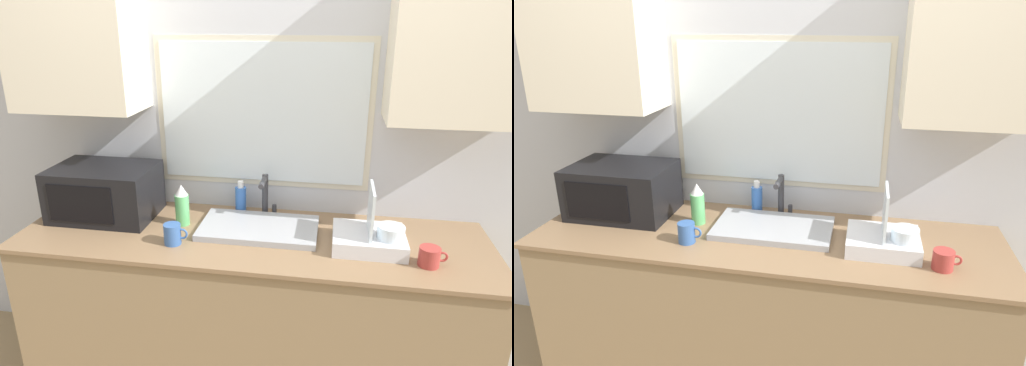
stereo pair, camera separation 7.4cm
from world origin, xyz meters
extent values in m
cube|color=#8C7251|center=(0.00, 0.33, 0.44)|extent=(2.23, 0.66, 0.88)
cube|color=#846647|center=(0.00, 0.33, 0.89)|extent=(2.26, 0.69, 0.02)
cube|color=silver|center=(0.00, 0.69, 1.30)|extent=(6.00, 0.06, 2.60)
cube|color=beige|center=(0.00, 0.66, 1.42)|extent=(1.12, 0.01, 0.77)
cube|color=silver|center=(0.00, 0.66, 1.42)|extent=(1.06, 0.01, 0.71)
cube|color=beige|center=(-0.90, 0.50, 1.83)|extent=(0.62, 0.32, 0.76)
cube|color=beige|center=(0.90, 0.50, 1.83)|extent=(0.62, 0.32, 0.76)
cube|color=#9EA0A5|center=(0.03, 0.38, 0.91)|extent=(0.57, 0.34, 0.03)
cylinder|color=#333338|center=(0.03, 0.58, 1.01)|extent=(0.03, 0.03, 0.23)
cylinder|color=#333338|center=(0.03, 0.51, 1.11)|extent=(0.03, 0.14, 0.03)
cylinder|color=#333338|center=(0.08, 0.58, 0.93)|extent=(0.02, 0.02, 0.06)
cube|color=black|center=(-0.79, 0.43, 1.03)|extent=(0.52, 0.36, 0.27)
cube|color=black|center=(-0.83, 0.25, 1.03)|extent=(0.34, 0.01, 0.19)
cube|color=silver|center=(0.55, 0.30, 0.93)|extent=(0.32, 0.28, 0.07)
cube|color=silver|center=(0.55, 0.30, 1.08)|extent=(0.01, 0.22, 0.22)
cylinder|color=silver|center=(0.64, 0.26, 1.00)|extent=(0.12, 0.12, 0.06)
cylinder|color=#59B266|center=(-0.36, 0.39, 0.98)|extent=(0.07, 0.07, 0.16)
cone|color=silver|center=(-0.36, 0.39, 1.08)|extent=(0.06, 0.06, 0.06)
cylinder|color=blue|center=(-0.10, 0.59, 0.97)|extent=(0.06, 0.06, 0.14)
cylinder|color=white|center=(-0.10, 0.59, 1.06)|extent=(0.03, 0.03, 0.04)
cylinder|color=#335999|center=(-0.34, 0.18, 0.95)|extent=(0.08, 0.08, 0.10)
torus|color=#335999|center=(-0.29, 0.18, 0.95)|extent=(0.05, 0.01, 0.05)
cylinder|color=#A53833|center=(0.80, 0.17, 0.94)|extent=(0.09, 0.09, 0.08)
torus|color=#A53833|center=(0.85, 0.17, 0.94)|extent=(0.05, 0.01, 0.05)
camera|label=1|loc=(0.37, -1.63, 1.89)|focal=32.00mm
camera|label=2|loc=(0.44, -1.61, 1.89)|focal=32.00mm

